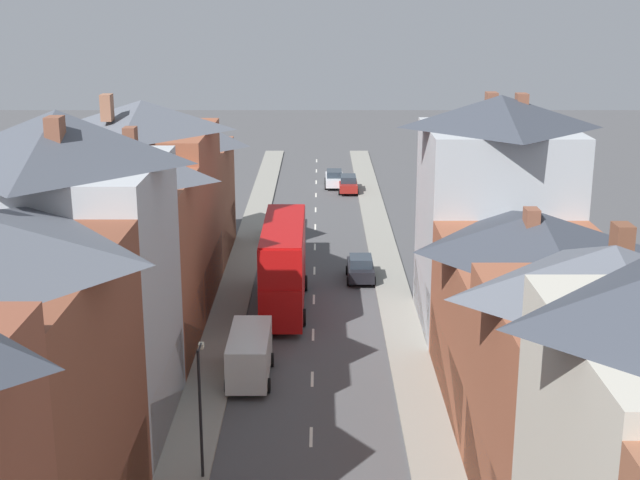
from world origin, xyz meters
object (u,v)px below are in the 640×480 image
at_px(delivery_van, 247,354).
at_px(car_near_silver, 273,229).
at_px(car_parked_left_a, 332,178).
at_px(car_parked_right_a, 358,268).
at_px(car_mid_black, 345,184).
at_px(street_lamp, 198,403).
at_px(double_decker_bus_lead, 281,264).

bearing_deg(delivery_van, car_near_silver, 90.00).
height_order(car_parked_left_a, delivery_van, delivery_van).
height_order(car_parked_right_a, car_mid_black, car_parked_right_a).
distance_m(car_near_silver, street_lamp, 35.59).
bearing_deg(car_parked_left_a, car_parked_right_a, -87.51).
height_order(double_decker_bus_lead, car_parked_left_a, double_decker_bus_lead).
bearing_deg(car_parked_left_a, car_mid_black, -61.37).
bearing_deg(car_near_silver, car_parked_right_a, -58.91).
xyz_separation_m(double_decker_bus_lead, street_lamp, (-2.44, -19.80, 0.43)).
relative_size(car_near_silver, car_mid_black, 0.96).
bearing_deg(delivery_van, car_mid_black, 81.86).
xyz_separation_m(car_parked_right_a, car_mid_black, (0.00, 27.52, -0.02)).
bearing_deg(double_decker_bus_lead, car_parked_left_a, 84.17).
bearing_deg(car_parked_right_a, car_parked_left_a, 92.49).
bearing_deg(car_near_silver, street_lamp, -91.86).
height_order(double_decker_bus_lead, delivery_van, double_decker_bus_lead).
bearing_deg(street_lamp, double_decker_bus_lead, 82.97).
relative_size(double_decker_bus_lead, car_parked_left_a, 2.38).
bearing_deg(car_mid_black, car_parked_right_a, -90.00).
height_order(delivery_van, street_lamp, street_lamp).
relative_size(car_near_silver, car_parked_right_a, 1.15).
bearing_deg(car_parked_right_a, car_near_silver, 121.09).
distance_m(delivery_van, street_lamp, 9.66).
distance_m(car_parked_right_a, car_mid_black, 27.52).
height_order(double_decker_bus_lead, car_near_silver, double_decker_bus_lead).
bearing_deg(car_parked_left_a, delivery_van, -96.12).
bearing_deg(car_parked_left_a, street_lamp, -96.26).
bearing_deg(double_decker_bus_lead, street_lamp, -97.03).
distance_m(car_near_silver, car_parked_right_a, 12.01).
bearing_deg(car_mid_black, double_decker_bus_lead, -98.48).
relative_size(delivery_van, street_lamp, 0.95).
height_order(car_parked_left_a, car_parked_right_a, car_parked_right_a).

